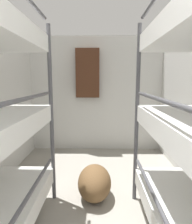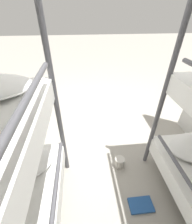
# 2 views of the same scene
# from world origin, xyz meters

# --- Properties ---
(ground_plane) EXTENTS (20.00, 20.00, 0.00)m
(ground_plane) POSITION_xyz_m (0.00, 0.00, 0.00)
(ground_plane) COLOR gray
(tin_can) EXTENTS (0.11, 0.11, 0.12)m
(tin_can) POSITION_xyz_m (-0.14, 0.62, 0.06)
(tin_can) COLOR #B7B2A8
(tin_can) RESTS_ON ground_plane
(floor_book) EXTENTS (0.23, 0.14, 0.02)m
(floor_book) POSITION_xyz_m (-0.24, 1.07, 0.01)
(floor_book) COLOR navy
(floor_book) RESTS_ON ground_plane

